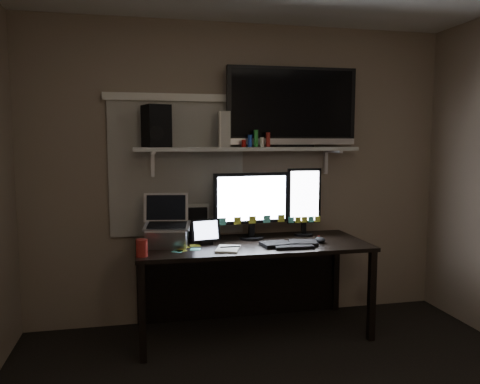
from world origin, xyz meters
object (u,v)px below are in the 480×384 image
object	(u,v)px
tablet	(206,232)
game_console	(223,130)
tv	(292,107)
laptop	(167,221)
speaker	(156,126)
desk	(249,261)
cup	(142,248)
mouse	(320,240)
keyboard	(290,243)
monitor_portrait	(304,202)
monitor_landscape	(252,205)

from	to	relation	value
tablet	game_console	world-z (taller)	game_console
tablet	tv	bearing A→B (deg)	3.93
laptop	speaker	bearing A→B (deg)	121.71
laptop	desk	bearing A→B (deg)	17.98
tablet	cup	distance (m)	0.57
laptop	mouse	bearing A→B (deg)	4.06
keyboard	laptop	xyz separation A→B (m)	(-0.92, 0.16, 0.18)
desk	keyboard	world-z (taller)	keyboard
monitor_portrait	game_console	xyz separation A→B (m)	(-0.69, -0.02, 0.60)
desk	speaker	distance (m)	1.31
keyboard	tv	world-z (taller)	tv
monitor_landscape	laptop	xyz separation A→B (m)	(-0.69, -0.13, -0.08)
monitor_portrait	speaker	xyz separation A→B (m)	(-1.22, -0.02, 0.62)
monitor_landscape	monitor_portrait	xyz separation A→B (m)	(0.47, 0.04, 0.01)
mouse	laptop	size ratio (longest dim) A/B	0.30
keyboard	speaker	xyz separation A→B (m)	(-0.98, 0.32, 0.90)
monitor_landscape	tablet	bearing A→B (deg)	-168.50
monitor_landscape	keyboard	distance (m)	0.46
laptop	game_console	bearing A→B (deg)	28.58
laptop	tv	size ratio (longest dim) A/B	0.36
mouse	cup	distance (m)	1.39
mouse	game_console	distance (m)	1.17
mouse	tablet	distance (m)	0.91
laptop	speaker	size ratio (longest dim) A/B	1.20
keyboard	speaker	size ratio (longest dim) A/B	1.37
desk	keyboard	xyz separation A→B (m)	(0.26, -0.26, 0.19)
tablet	tv	xyz separation A→B (m)	(0.75, 0.20, 0.98)
cup	speaker	bearing A→B (deg)	73.46
desk	monitor_landscape	size ratio (longest dim) A/B	2.83
monitor_portrait	keyboard	world-z (taller)	monitor_portrait
monitor_portrait	monitor_landscape	bearing A→B (deg)	-174.27
desk	monitor_landscape	bearing A→B (deg)	49.40
monitor_portrait	keyboard	bearing A→B (deg)	-124.24
desk	monitor_landscape	xyz separation A→B (m)	(0.03, 0.04, 0.46)
laptop	speaker	xyz separation A→B (m)	(-0.06, 0.15, 0.72)
desk	speaker	world-z (taller)	speaker
keyboard	mouse	distance (m)	0.27
mouse	game_console	xyz separation A→B (m)	(-0.73, 0.28, 0.87)
desk	game_console	bearing A→B (deg)	162.34
cup	monitor_landscape	bearing A→B (deg)	25.31
desk	laptop	world-z (taller)	laptop
keyboard	tv	distance (m)	1.13
mouse	laptop	distance (m)	1.21
keyboard	laptop	bearing A→B (deg)	172.13
monitor_portrait	speaker	world-z (taller)	speaker
game_console	speaker	xyz separation A→B (m)	(-0.53, -0.00, 0.02)
mouse	laptop	bearing A→B (deg)	176.60
desk	cup	size ratio (longest dim) A/B	14.95
desk	laptop	size ratio (longest dim) A/B	4.63
mouse	speaker	world-z (taller)	speaker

